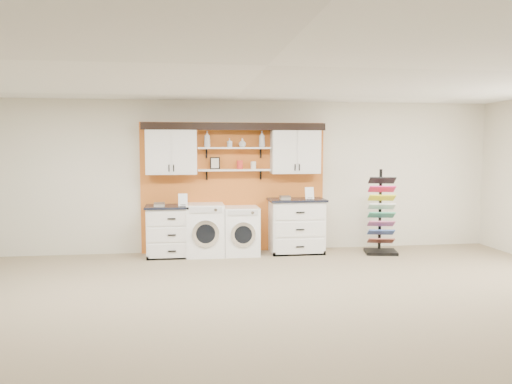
{
  "coord_description": "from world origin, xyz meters",
  "views": [
    {
      "loc": [
        -0.85,
        -5.26,
        1.94
      ],
      "look_at": [
        0.19,
        2.3,
        1.26
      ],
      "focal_mm": 35.0,
      "sensor_mm": 36.0,
      "label": 1
    }
  ],
  "objects": [
    {
      "name": "base_cabinet_right",
      "position": [
        1.13,
        3.64,
        0.5
      ],
      "size": [
        1.02,
        0.66,
        1.0
      ],
      "color": "white",
      "rests_on": "floor"
    },
    {
      "name": "accent_panel",
      "position": [
        0.0,
        3.96,
        1.2
      ],
      "size": [
        3.4,
        0.07,
        2.4
      ],
      "primitive_type": "cube",
      "color": "#C96522",
      "rests_on": "wall_back"
    },
    {
      "name": "upper_cabinet_left",
      "position": [
        -1.13,
        3.79,
        1.88
      ],
      "size": [
        0.9,
        0.35,
        0.84
      ],
      "color": "white",
      "rests_on": "wall_back"
    },
    {
      "name": "wall_back",
      "position": [
        0.0,
        4.0,
        1.4
      ],
      "size": [
        10.0,
        0.0,
        10.0
      ],
      "primitive_type": "plane",
      "rotation": [
        1.57,
        0.0,
        0.0
      ],
      "color": "beige",
      "rests_on": "floor"
    },
    {
      "name": "picture_frame",
      "position": [
        -0.35,
        3.85,
        1.66
      ],
      "size": [
        0.18,
        0.02,
        0.22
      ],
      "color": "black",
      "rests_on": "shelf_lower"
    },
    {
      "name": "sample_rack",
      "position": [
        2.66,
        3.38,
        0.5
      ],
      "size": [
        0.65,
        0.58,
        1.54
      ],
      "rotation": [
        0.0,
        0.0,
        -0.21
      ],
      "color": "black",
      "rests_on": "floor"
    },
    {
      "name": "canister_cream",
      "position": [
        0.35,
        3.8,
        1.61
      ],
      "size": [
        0.1,
        0.1,
        0.14
      ],
      "primitive_type": "cylinder",
      "color": "silver",
      "rests_on": "shelf_lower"
    },
    {
      "name": "soap_bottle_a",
      "position": [
        -0.49,
        3.8,
        2.09
      ],
      "size": [
        0.13,
        0.13,
        0.29
      ],
      "primitive_type": "imported",
      "rotation": [
        0.0,
        0.0,
        0.18
      ],
      "color": "silver",
      "rests_on": "shelf_upper"
    },
    {
      "name": "base_cabinet_left",
      "position": [
        -1.13,
        3.64,
        0.46
      ],
      "size": [
        0.93,
        0.66,
        0.92
      ],
      "color": "white",
      "rests_on": "floor"
    },
    {
      "name": "soap_bottle_b",
      "position": [
        -0.09,
        3.8,
        2.03
      ],
      "size": [
        0.09,
        0.09,
        0.16
      ],
      "primitive_type": "imported",
      "rotation": [
        0.0,
        0.0,
        3.42
      ],
      "color": "silver",
      "rests_on": "shelf_upper"
    },
    {
      "name": "floor",
      "position": [
        0.0,
        0.0,
        0.0
      ],
      "size": [
        10.0,
        10.0,
        0.0
      ],
      "primitive_type": "plane",
      "color": "gray",
      "rests_on": "ground"
    },
    {
      "name": "shelf_lower",
      "position": [
        0.0,
        3.8,
        1.53
      ],
      "size": [
        1.32,
        0.28,
        0.03
      ],
      "primitive_type": "cube",
      "color": "white",
      "rests_on": "wall_back"
    },
    {
      "name": "soap_bottle_c",
      "position": [
        0.15,
        3.8,
        2.03
      ],
      "size": [
        0.18,
        0.18,
        0.16
      ],
      "primitive_type": "imported",
      "rotation": [
        0.0,
        0.0,
        5.67
      ],
      "color": "silver",
      "rests_on": "shelf_upper"
    },
    {
      "name": "crown_molding",
      "position": [
        0.0,
        3.81,
        2.33
      ],
      "size": [
        3.3,
        0.41,
        0.13
      ],
      "color": "black",
      "rests_on": "wall_back"
    },
    {
      "name": "canister_red",
      "position": [
        0.1,
        3.8,
        1.62
      ],
      "size": [
        0.11,
        0.11,
        0.16
      ],
      "primitive_type": "cylinder",
      "color": "red",
      "rests_on": "shelf_lower"
    },
    {
      "name": "wall_front",
      "position": [
        0.0,
        -4.0,
        1.4
      ],
      "size": [
        10.0,
        0.0,
        10.0
      ],
      "primitive_type": "plane",
      "rotation": [
        -1.57,
        0.0,
        0.0
      ],
      "color": "beige",
      "rests_on": "floor"
    },
    {
      "name": "washer",
      "position": [
        -0.55,
        3.64,
        0.47
      ],
      "size": [
        0.67,
        0.71,
        0.93
      ],
      "color": "white",
      "rests_on": "floor"
    },
    {
      "name": "upper_cabinet_right",
      "position": [
        1.13,
        3.79,
        1.88
      ],
      "size": [
        0.9,
        0.35,
        0.84
      ],
      "color": "white",
      "rests_on": "wall_back"
    },
    {
      "name": "ceiling",
      "position": [
        0.0,
        0.0,
        2.8
      ],
      "size": [
        10.0,
        10.0,
        0.0
      ],
      "primitive_type": "plane",
      "rotation": [
        3.14,
        0.0,
        0.0
      ],
      "color": "white",
      "rests_on": "wall_back"
    },
    {
      "name": "shelf_upper",
      "position": [
        0.0,
        3.8,
        1.93
      ],
      "size": [
        1.32,
        0.28,
        0.03
      ],
      "primitive_type": "cube",
      "color": "white",
      "rests_on": "wall_back"
    },
    {
      "name": "soap_bottle_d",
      "position": [
        0.51,
        3.8,
        2.09
      ],
      "size": [
        0.15,
        0.15,
        0.3
      ],
      "primitive_type": "imported",
      "rotation": [
        0.0,
        0.0,
        -0.35
      ],
      "color": "silver",
      "rests_on": "shelf_upper"
    },
    {
      "name": "dryer",
      "position": [
        0.1,
        3.64,
        0.44
      ],
      "size": [
        0.62,
        0.71,
        0.87
      ],
      "color": "white",
      "rests_on": "floor"
    }
  ]
}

